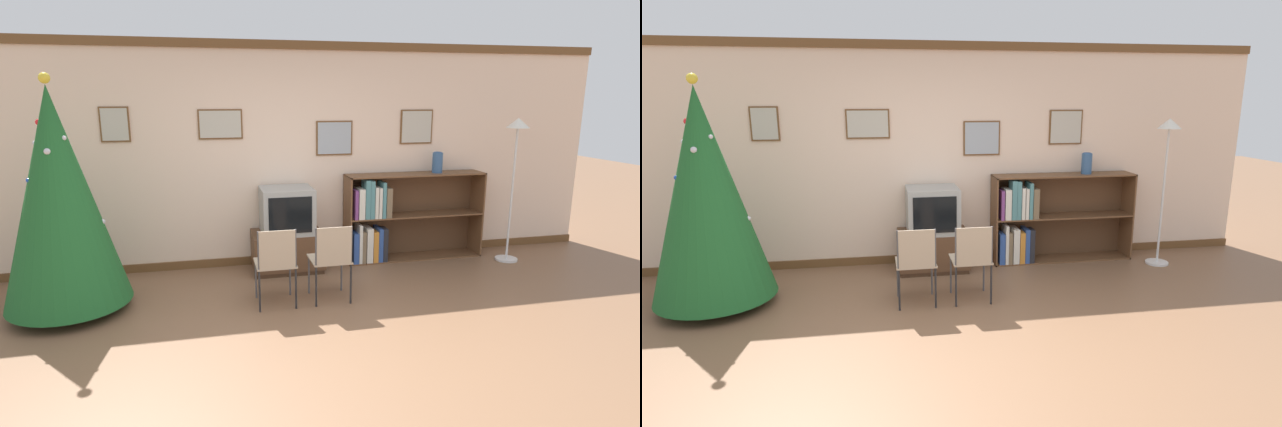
{
  "view_description": "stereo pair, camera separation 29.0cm",
  "coord_description": "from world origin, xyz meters",
  "views": [
    {
      "loc": [
        -0.85,
        -3.57,
        2.08
      ],
      "look_at": [
        0.27,
        1.36,
        0.88
      ],
      "focal_mm": 28.0,
      "sensor_mm": 36.0,
      "label": 1
    },
    {
      "loc": [
        -0.56,
        -3.62,
        2.08
      ],
      "look_at": [
        0.27,
        1.36,
        0.88
      ],
      "focal_mm": 28.0,
      "sensor_mm": 36.0,
      "label": 2
    }
  ],
  "objects": [
    {
      "name": "vase",
      "position": [
        2.02,
        2.27,
        1.25
      ],
      "size": [
        0.13,
        0.13,
        0.27
      ],
      "color": "#335684",
      "rests_on": "bookshelf"
    },
    {
      "name": "christmas_tree",
      "position": [
        -2.22,
        1.44,
        1.13
      ],
      "size": [
        1.16,
        1.16,
        2.28
      ],
      "color": "maroon",
      "rests_on": "ground_plane"
    },
    {
      "name": "television",
      "position": [
        0.05,
        2.16,
        0.74
      ],
      "size": [
        0.61,
        0.54,
        0.54
      ],
      "color": "#9E9E99",
      "rests_on": "tv_console"
    },
    {
      "name": "ground_plane",
      "position": [
        0.0,
        0.0,
        0.0
      ],
      "size": [
        24.0,
        24.0,
        0.0
      ],
      "primitive_type": "plane",
      "color": "brown"
    },
    {
      "name": "tv_console",
      "position": [
        0.05,
        2.16,
        0.24
      ],
      "size": [
        0.84,
        0.55,
        0.47
      ],
      "color": "#412A1A",
      "rests_on": "ground_plane"
    },
    {
      "name": "bookshelf",
      "position": [
        1.4,
        2.27,
        0.53
      ],
      "size": [
        1.8,
        0.36,
        1.11
      ],
      "color": "brown",
      "rests_on": "ground_plane"
    },
    {
      "name": "wall_back",
      "position": [
        0.0,
        2.51,
        1.35
      ],
      "size": [
        8.5,
        0.11,
        2.7
      ],
      "color": "beige",
      "rests_on": "ground_plane"
    },
    {
      "name": "folding_chair_left",
      "position": [
        -0.23,
        1.09,
        0.47
      ],
      "size": [
        0.4,
        0.4,
        0.82
      ],
      "color": "tan",
      "rests_on": "ground_plane"
    },
    {
      "name": "standing_lamp",
      "position": [
        2.87,
        1.89,
        1.39
      ],
      "size": [
        0.28,
        0.28,
        1.81
      ],
      "color": "silver",
      "rests_on": "ground_plane"
    },
    {
      "name": "folding_chair_right",
      "position": [
        0.33,
        1.09,
        0.47
      ],
      "size": [
        0.4,
        0.4,
        0.82
      ],
      "color": "tan",
      "rests_on": "ground_plane"
    }
  ]
}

